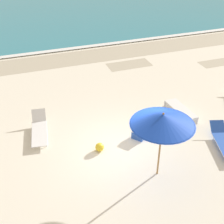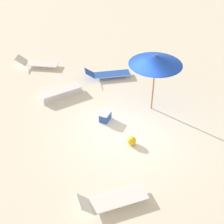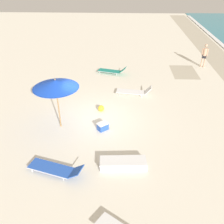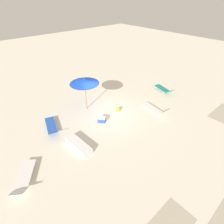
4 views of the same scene
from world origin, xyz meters
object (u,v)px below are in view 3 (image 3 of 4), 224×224
Objects in this scene: sun_lounger_near_water_left at (56,169)px; beachgoer_wading_adult at (205,54)px; sun_lounger_near_water_right at (134,91)px; beach_ball at (101,108)px; sun_lounger_under_umbrella at (112,71)px; cooler_box at (103,126)px; lounger_stack at (123,163)px; beach_umbrella at (56,84)px.

beachgoer_wading_adult is at bearing 160.07° from sun_lounger_near_water_left.
beach_ball is (2.00, -1.86, -0.05)m from sun_lounger_near_water_right.
sun_lounger_under_umbrella reaches higher than beach_ball.
cooler_box is at bearing 168.52° from sun_lounger_near_water_left.
lounger_stack is 0.83× the size of sun_lounger_near_water_left.
sun_lounger_under_umbrella reaches higher than lounger_stack.
beach_umbrella is 2.95m from cooler_box.
beachgoer_wading_adult reaches higher than lounger_stack.
cooler_box is (3.71, -1.64, -0.03)m from sun_lounger_near_water_right.
sun_lounger_near_water_right is 7.23m from beachgoer_wading_adult.
sun_lounger_under_umbrella is at bearing -147.36° from sun_lounger_near_water_right.
lounger_stack is 3.10× the size of cooler_box.
beachgoer_wading_adult reaches higher than cooler_box.
lounger_stack is at bearing -107.08° from cooler_box.
lounger_stack is at bearing 48.91° from beach_umbrella.
sun_lounger_near_water_right reaches higher than sun_lounger_near_water_left.
sun_lounger_under_umbrella is 3.45× the size of cooler_box.
cooler_box is (6.94, -0.17, -0.03)m from sun_lounger_under_umbrella.
sun_lounger_under_umbrella is at bearing 175.76° from beach_ball.
beach_umbrella is 5.52m from sun_lounger_near_water_right.
sun_lounger_near_water_right is 4.06m from cooler_box.
sun_lounger_near_water_left is 4.83m from beach_ball.
beach_umbrella is at bearing -154.01° from sun_lounger_near_water_left.
beach_ball is at bearing 129.20° from beach_umbrella.
beachgoer_wading_adult is (-4.80, 5.35, 0.78)m from sun_lounger_near_water_right.
beachgoer_wading_adult is (-10.99, 6.00, 0.84)m from lounger_stack.
sun_lounger_near_water_left is at bearing -83.94° from lounger_stack.
beach_ball is (-4.64, 1.37, -0.04)m from sun_lounger_near_water_left.
sun_lounger_near_water_left is (3.12, 0.50, -2.06)m from beach_umbrella.
cooler_box is at bearing -15.68° from sun_lounger_near_water_right.
sun_lounger_near_water_left is 14.31m from beachgoer_wading_adult.
lounger_stack is at bearing 116.74° from sun_lounger_near_water_left.
sun_lounger_under_umbrella is at bearing 49.78° from cooler_box.
sun_lounger_under_umbrella is 5.24m from beach_ball.
sun_lounger_near_water_left is at bearing 9.05° from beach_umbrella.
sun_lounger_under_umbrella is 7.04m from beachgoer_wading_adult.
beach_umbrella reaches higher than sun_lounger_near_water_left.
sun_lounger_near_water_left reaches higher than cooler_box.
beachgoer_wading_adult is 2.89× the size of cooler_box.
beachgoer_wading_adult is 11.04m from cooler_box.
sun_lounger_near_water_left is at bearing -157.21° from cooler_box.
beachgoer_wading_adult reaches higher than sun_lounger_under_umbrella.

